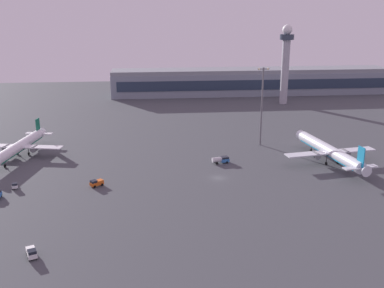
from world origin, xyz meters
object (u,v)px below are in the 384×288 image
at_px(airplane_far_stand, 330,151).
at_px(maintenance_van, 96,183).
at_px(apron_light_east, 262,103).
at_px(fuel_truck, 221,159).
at_px(airplane_near_gate, 20,146).
at_px(control_tower, 286,59).
at_px(pushback_tug, 15,186).
at_px(cargo_loader, 32,253).

relative_size(airplane_far_stand, maintenance_van, 9.96).
bearing_deg(apron_light_east, fuel_truck, -133.46).
distance_m(airplane_near_gate, fuel_truck, 76.48).
bearing_deg(control_tower, apron_light_east, -112.67).
bearing_deg(airplane_far_stand, airplane_near_gate, 161.84).
xyz_separation_m(pushback_tug, apron_light_east, (87.96, 38.71, 16.81)).
bearing_deg(airplane_near_gate, apron_light_east, -164.97).
height_order(airplane_near_gate, apron_light_east, apron_light_east).
bearing_deg(maintenance_van, apron_light_east, -94.05).
bearing_deg(apron_light_east, airplane_near_gate, -176.33).
bearing_deg(maintenance_van, cargo_loader, 130.23).
relative_size(control_tower, maintenance_van, 10.03).
height_order(maintenance_van, cargo_loader, same).
relative_size(cargo_loader, fuel_truck, 0.69).
distance_m(airplane_far_stand, fuel_truck, 39.79).
bearing_deg(cargo_loader, apron_light_east, -155.01).
height_order(cargo_loader, apron_light_east, apron_light_east).
bearing_deg(cargo_loader, fuel_truck, -154.55).
distance_m(airplane_far_stand, cargo_loader, 108.69).
xyz_separation_m(control_tower, airplane_near_gate, (-128.15, -86.25, -21.79)).
bearing_deg(control_tower, maintenance_van, -128.92).
xyz_separation_m(airplane_far_stand, maintenance_van, (-82.58, -14.84, -3.18)).
relative_size(pushback_tug, apron_light_east, 0.11).
distance_m(maintenance_van, cargo_loader, 42.81).
bearing_deg(maintenance_van, airplane_far_stand, -115.70).
bearing_deg(fuel_truck, control_tower, 140.36).
xyz_separation_m(airplane_far_stand, fuel_truck, (-39.54, 3.36, -3.00)).
height_order(pushback_tug, apron_light_east, apron_light_east).
xyz_separation_m(control_tower, maintenance_van, (-96.18, -119.11, -24.68)).
bearing_deg(pushback_tug, apron_light_east, -171.28).
bearing_deg(airplane_far_stand, pushback_tug, 178.50).
distance_m(pushback_tug, fuel_truck, 70.65).
bearing_deg(fuel_truck, cargo_loader, -53.61).
relative_size(control_tower, pushback_tug, 13.15).
distance_m(fuel_truck, apron_light_east, 32.99).
xyz_separation_m(cargo_loader, apron_light_east, (72.96, 80.49, 16.70)).
height_order(control_tower, airplane_far_stand, control_tower).
bearing_deg(cargo_loader, airplane_far_stand, -171.54).
bearing_deg(maintenance_van, control_tower, -74.81).
distance_m(pushback_tug, apron_light_east, 97.56).
bearing_deg(fuel_truck, airplane_near_gate, -112.92).
bearing_deg(airplane_near_gate, airplane_far_stand, -177.58).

